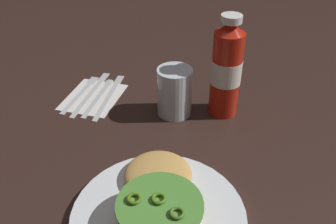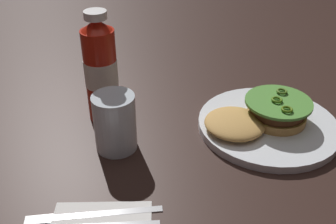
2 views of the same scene
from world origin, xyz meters
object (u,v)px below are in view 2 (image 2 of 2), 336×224
at_px(ketchup_bottle, 101,71).
at_px(burger_sandwich, 262,115).
at_px(dinner_plate, 268,125).
at_px(steak_knife, 85,214).
at_px(water_glass, 115,122).

bearing_deg(ketchup_bottle, burger_sandwich, 152.52).
bearing_deg(dinner_plate, steak_knife, 16.54).
relative_size(water_glass, steak_knife, 0.53).
bearing_deg(water_glass, dinner_plate, 172.54).
bearing_deg(water_glass, ketchup_bottle, -90.02).
distance_m(burger_sandwich, ketchup_bottle, 0.34).
height_order(burger_sandwich, ketchup_bottle, ketchup_bottle).
bearing_deg(burger_sandwich, steak_knife, 17.46).
distance_m(dinner_plate, steak_knife, 0.41).
height_order(dinner_plate, water_glass, water_glass).
xyz_separation_m(burger_sandwich, steak_knife, (0.38, 0.12, -0.03)).
xyz_separation_m(dinner_plate, water_glass, (0.31, -0.04, 0.05)).
relative_size(ketchup_bottle, steak_knife, 1.10).
distance_m(burger_sandwich, steak_knife, 0.40).
bearing_deg(dinner_plate, water_glass, -7.46).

